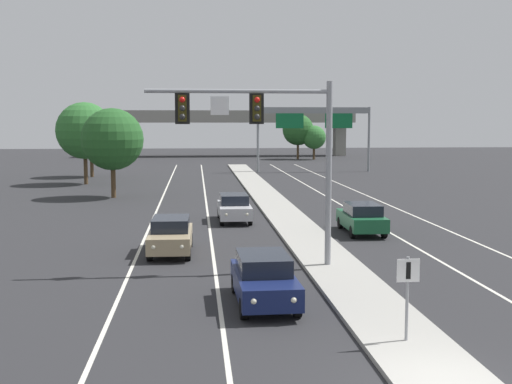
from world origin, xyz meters
The scene contains 18 objects.
median_island centered at (0.00, 18.00, 0.07)m, with size 2.40×110.00×0.15m, color #9E9B93.
lane_stripe_oncoming_center centered at (-4.70, 25.00, 0.00)m, with size 0.14×100.00×0.01m, color silver.
lane_stripe_receding_center centered at (4.70, 25.00, 0.00)m, with size 0.14×100.00×0.01m, color silver.
edge_stripe_left centered at (-8.00, 25.00, 0.00)m, with size 0.14×100.00×0.01m, color silver.
edge_stripe_right centered at (8.00, 25.00, 0.00)m, with size 0.14×100.00×0.01m, color silver.
overhead_signal_mast centered at (-2.52, 11.87, 5.33)m, with size 7.21×0.44×7.20m.
median_sign_post centered at (-0.02, 2.77, 1.59)m, with size 0.60×0.10×2.20m.
car_oncoming_navy centered at (-3.29, 7.04, 0.82)m, with size 1.90×4.50×1.58m.
car_oncoming_tan centered at (-6.55, 15.37, 0.82)m, with size 1.89×4.50×1.58m.
car_oncoming_silver centered at (-3.21, 24.40, 0.82)m, with size 1.84×4.48×1.58m.
car_receding_green centered at (3.17, 19.70, 0.82)m, with size 1.88×4.49×1.58m.
highway_sign_gantry centered at (8.20, 61.22, 6.16)m, with size 13.28×0.42×7.50m.
overpass_bridge centered at (0.00, 96.95, 5.78)m, with size 42.40×6.40×7.65m.
tree_far_left_c centered at (-16.33, 56.46, 4.62)m, with size 4.89×4.89×7.08m.
tree_far_right_c centered at (10.37, 86.72, 4.56)m, with size 4.83×4.83×6.98m.
tree_far_left_b centered at (-11.72, 37.13, 4.46)m, with size 4.72×4.72×6.83m.
tree_far_left_a centered at (-15.62, 48.33, 4.96)m, with size 5.25×5.25×7.60m.
tree_far_right_b centered at (12.69, 85.64, 3.41)m, with size 3.62×3.62×5.23m.
Camera 1 is at (-5.41, -13.14, 5.79)m, focal length 45.65 mm.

